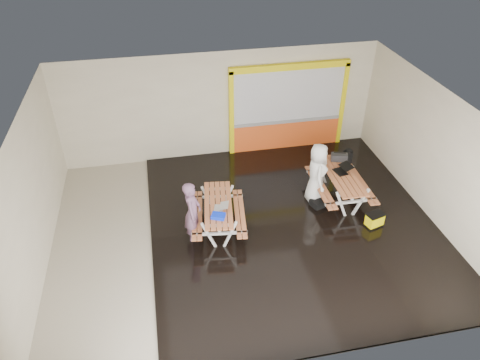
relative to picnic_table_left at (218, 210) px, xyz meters
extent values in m
cube|color=#B8AF9C|center=(0.71, -0.22, -0.62)|extent=(10.00, 8.00, 0.01)
cube|color=white|center=(0.71, -0.22, 2.89)|extent=(10.00, 8.00, 0.01)
cube|color=beige|center=(0.71, 3.78, 1.13)|extent=(10.00, 0.01, 3.50)
cube|color=beige|center=(0.71, -4.23, 1.13)|extent=(10.00, 0.01, 3.50)
cube|color=beige|center=(-4.29, -0.22, 1.13)|extent=(0.01, 8.00, 3.50)
cube|color=beige|center=(5.72, -0.22, 1.13)|extent=(0.01, 8.00, 3.50)
cube|color=black|center=(1.96, -0.22, -0.59)|extent=(7.50, 7.98, 0.05)
cube|color=#F95D20|center=(2.91, 3.71, -0.12)|extent=(3.60, 0.12, 1.00)
cube|color=gray|center=(2.91, 3.71, 0.41)|extent=(3.60, 0.14, 0.10)
cube|color=silver|center=(2.91, 3.72, 1.32)|extent=(3.60, 0.08, 1.72)
cube|color=#FEEA0D|center=(1.04, 3.70, 0.83)|extent=(0.14, 0.16, 2.90)
cube|color=#FEEA0D|center=(4.78, 3.70, 0.83)|extent=(0.14, 0.16, 2.90)
cube|color=#FEEA0D|center=(2.91, 3.70, 2.28)|extent=(3.88, 0.16, 0.20)
cube|color=#B46940|center=(-0.28, 0.04, 0.17)|extent=(0.38, 2.01, 0.04)
cube|color=#B46940|center=(-0.14, 0.02, 0.17)|extent=(0.38, 2.01, 0.04)
cube|color=#B46940|center=(0.00, 0.00, 0.17)|extent=(0.38, 2.01, 0.04)
cube|color=#B46940|center=(0.14, -0.02, 0.17)|extent=(0.38, 2.01, 0.04)
cube|color=#B46940|center=(0.28, -0.04, 0.17)|extent=(0.38, 2.01, 0.04)
cube|color=white|center=(-0.36, -0.72, -0.19)|extent=(0.38, 0.11, 0.81)
cube|color=white|center=(0.16, -0.79, -0.19)|extent=(0.38, 0.11, 0.81)
cube|color=white|center=(-0.10, -0.76, -0.14)|extent=(1.38, 0.24, 0.06)
cube|color=white|center=(-0.10, -0.76, 0.12)|extent=(0.68, 0.15, 0.06)
cube|color=white|center=(-0.16, 0.79, -0.19)|extent=(0.38, 0.11, 0.81)
cube|color=white|center=(0.36, 0.72, -0.19)|extent=(0.38, 0.11, 0.81)
cube|color=white|center=(0.10, 0.76, -0.14)|extent=(1.38, 0.24, 0.06)
cube|color=white|center=(0.10, 0.76, 0.12)|extent=(0.68, 0.15, 0.06)
cube|color=white|center=(0.00, 0.00, -0.03)|extent=(0.27, 1.64, 0.06)
cube|color=#B46940|center=(-0.62, 0.08, -0.13)|extent=(0.38, 2.01, 0.04)
cube|color=#B46940|center=(-0.48, 0.06, -0.13)|extent=(0.38, 2.01, 0.04)
cube|color=#B46940|center=(0.48, -0.06, -0.13)|extent=(0.38, 2.01, 0.04)
cube|color=#B46940|center=(0.62, -0.08, -0.13)|extent=(0.38, 2.01, 0.04)
cube|color=#B46940|center=(3.30, 0.59, 0.21)|extent=(0.18, 2.14, 0.04)
cube|color=#B46940|center=(3.46, 0.59, 0.21)|extent=(0.18, 2.14, 0.04)
cube|color=#B46940|center=(3.61, 0.59, 0.21)|extent=(0.18, 2.14, 0.04)
cube|color=#B46940|center=(3.76, 0.58, 0.21)|extent=(0.18, 2.14, 0.04)
cube|color=#B46940|center=(3.91, 0.58, 0.21)|extent=(0.18, 2.14, 0.04)
cube|color=white|center=(3.31, -0.22, -0.17)|extent=(0.40, 0.07, 0.86)
cube|color=white|center=(3.87, -0.23, -0.17)|extent=(0.40, 0.07, 0.86)
cube|color=white|center=(3.59, -0.23, -0.12)|extent=(1.47, 0.09, 0.06)
cube|color=white|center=(3.59, -0.23, 0.16)|extent=(0.72, 0.08, 0.06)
cube|color=white|center=(3.35, 1.41, -0.17)|extent=(0.40, 0.07, 0.86)
cube|color=white|center=(3.90, 1.39, -0.17)|extent=(0.40, 0.07, 0.86)
cube|color=white|center=(3.63, 1.40, -0.12)|extent=(1.47, 0.09, 0.06)
cube|color=white|center=(3.63, 1.40, 0.16)|extent=(0.72, 0.08, 0.06)
cube|color=white|center=(3.61, 0.59, 0.00)|extent=(0.10, 1.75, 0.06)
cube|color=#B46940|center=(2.95, 0.60, -0.11)|extent=(0.17, 2.14, 0.04)
cube|color=#B46940|center=(3.09, 0.60, -0.11)|extent=(0.17, 2.14, 0.04)
cube|color=#B46940|center=(4.12, 0.58, -0.11)|extent=(0.17, 2.14, 0.04)
cube|color=#B46940|center=(4.27, 0.57, -0.11)|extent=(0.17, 2.14, 0.04)
imported|color=#744F6D|center=(-0.69, -0.27, 0.23)|extent=(0.56, 0.72, 1.74)
imported|color=white|center=(2.91, 0.72, 0.28)|extent=(0.72, 0.98, 1.82)
cube|color=silver|center=(-0.02, -0.21, 0.20)|extent=(0.31, 0.38, 0.02)
cube|color=silver|center=(0.12, -0.24, 0.31)|extent=(0.29, 0.37, 0.06)
cube|color=silver|center=(0.11, -0.24, 0.31)|extent=(0.25, 0.33, 0.05)
cube|color=black|center=(3.61, 0.71, 0.25)|extent=(0.37, 0.46, 0.02)
cube|color=black|center=(3.79, 0.75, 0.39)|extent=(0.35, 0.46, 0.08)
cube|color=silver|center=(3.78, 0.75, 0.39)|extent=(0.30, 0.40, 0.07)
cube|color=#0A2CF0|center=(-0.08, -0.54, 0.24)|extent=(0.39, 0.34, 0.10)
cube|color=black|center=(3.80, 1.31, 0.34)|extent=(0.51, 0.36, 0.21)
cylinder|color=black|center=(3.80, 1.31, 0.49)|extent=(0.34, 0.13, 0.03)
cube|color=black|center=(4.21, 1.58, 0.14)|extent=(0.30, 0.23, 0.38)
cylinder|color=black|center=(4.21, 1.58, 0.35)|extent=(0.21, 0.21, 0.10)
cube|color=black|center=(2.94, 0.36, -0.48)|extent=(0.58, 0.51, 0.18)
cube|color=black|center=(4.05, -0.79, -0.54)|extent=(0.53, 0.42, 0.05)
cube|color=yellow|center=(4.05, -0.79, -0.37)|extent=(0.50, 0.39, 0.35)
cube|color=black|center=(4.05, -0.79, -0.18)|extent=(0.53, 0.42, 0.03)
camera|label=1|loc=(-1.26, -9.10, 7.28)|focal=33.70mm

